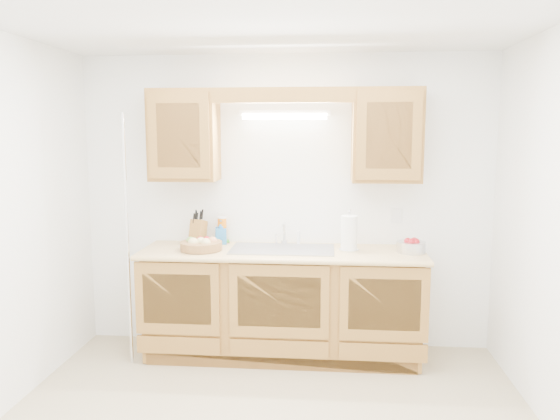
# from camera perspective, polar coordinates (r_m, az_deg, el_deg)

# --- Properties ---
(room) EXTENTS (3.52, 3.50, 2.50)m
(room) POSITION_cam_1_polar(r_m,az_deg,el_deg) (3.22, -1.53, -2.57)
(room) COLOR tan
(room) RESTS_ON ground
(base_cabinets) EXTENTS (2.20, 0.60, 0.86)m
(base_cabinets) POSITION_cam_1_polar(r_m,az_deg,el_deg) (4.58, 0.25, -9.81)
(base_cabinets) COLOR olive
(base_cabinets) RESTS_ON ground
(countertop) EXTENTS (2.30, 0.63, 0.04)m
(countertop) POSITION_cam_1_polar(r_m,az_deg,el_deg) (4.45, 0.23, -4.47)
(countertop) COLOR #E9C07A
(countertop) RESTS_ON base_cabinets
(upper_cabinet_left) EXTENTS (0.55, 0.33, 0.75)m
(upper_cabinet_left) POSITION_cam_1_polar(r_m,az_deg,el_deg) (4.64, -9.96, 7.68)
(upper_cabinet_left) COLOR olive
(upper_cabinet_left) RESTS_ON room
(upper_cabinet_right) EXTENTS (0.55, 0.33, 0.75)m
(upper_cabinet_right) POSITION_cam_1_polar(r_m,az_deg,el_deg) (4.51, 11.08, 7.65)
(upper_cabinet_right) COLOR olive
(upper_cabinet_right) RESTS_ON room
(valance) EXTENTS (2.20, 0.05, 0.12)m
(valance) POSITION_cam_1_polar(r_m,az_deg,el_deg) (4.36, 0.25, 11.93)
(valance) COLOR olive
(valance) RESTS_ON room
(fluorescent_fixture) EXTENTS (0.76, 0.08, 0.08)m
(fluorescent_fixture) POSITION_cam_1_polar(r_m,az_deg,el_deg) (4.58, 0.49, 9.95)
(fluorescent_fixture) COLOR white
(fluorescent_fixture) RESTS_ON room
(sink) EXTENTS (0.84, 0.46, 0.36)m
(sink) POSITION_cam_1_polar(r_m,az_deg,el_deg) (4.48, 0.26, -5.06)
(sink) COLOR #9E9EA3
(sink) RESTS_ON countertop
(wire_shelf_pole) EXTENTS (0.03, 0.03, 2.00)m
(wire_shelf_pole) POSITION_cam_1_polar(r_m,az_deg,el_deg) (4.45, -15.65, -3.19)
(wire_shelf_pole) COLOR silver
(wire_shelf_pole) RESTS_ON ground
(outlet_plate) EXTENTS (0.08, 0.01, 0.12)m
(outlet_plate) POSITION_cam_1_polar(r_m,az_deg,el_deg) (4.73, 12.11, -0.59)
(outlet_plate) COLOR white
(outlet_plate) RESTS_ON room
(fruit_basket) EXTENTS (0.39, 0.39, 0.11)m
(fruit_basket) POSITION_cam_1_polar(r_m,az_deg,el_deg) (4.48, -8.24, -3.59)
(fruit_basket) COLOR olive
(fruit_basket) RESTS_ON countertop
(knife_block) EXTENTS (0.15, 0.20, 0.31)m
(knife_block) POSITION_cam_1_polar(r_m,az_deg,el_deg) (4.70, -8.57, -2.26)
(knife_block) COLOR olive
(knife_block) RESTS_ON countertop
(orange_canister) EXTENTS (0.08, 0.08, 0.23)m
(orange_canister) POSITION_cam_1_polar(r_m,az_deg,el_deg) (4.73, -6.07, -2.10)
(orange_canister) COLOR orange
(orange_canister) RESTS_ON countertop
(soap_bottle) EXTENTS (0.11, 0.11, 0.21)m
(soap_bottle) POSITION_cam_1_polar(r_m,az_deg,el_deg) (4.71, -6.19, -2.29)
(soap_bottle) COLOR #2779C3
(soap_bottle) RESTS_ON countertop
(sponge) EXTENTS (0.13, 0.10, 0.02)m
(sponge) POSITION_cam_1_polar(r_m,az_deg,el_deg) (4.77, -6.00, -3.32)
(sponge) COLOR #CC333F
(sponge) RESTS_ON countertop
(paper_towel) EXTENTS (0.16, 0.16, 0.34)m
(paper_towel) POSITION_cam_1_polar(r_m,az_deg,el_deg) (4.44, 7.24, -2.44)
(paper_towel) COLOR silver
(paper_towel) RESTS_ON countertop
(apple_bowl) EXTENTS (0.23, 0.23, 0.12)m
(apple_bowl) POSITION_cam_1_polar(r_m,az_deg,el_deg) (4.47, 13.55, -3.69)
(apple_bowl) COLOR silver
(apple_bowl) RESTS_ON countertop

